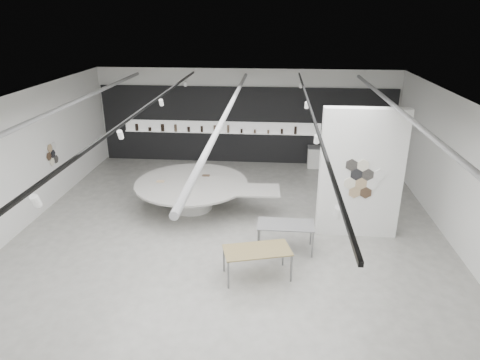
# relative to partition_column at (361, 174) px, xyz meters

# --- Properties ---
(room) EXTENTS (12.02, 14.02, 3.82)m
(room) POSITION_rel_partition_column_xyz_m (-3.59, -1.00, 0.27)
(room) COLOR #A09E97
(room) RESTS_ON ground
(back_wall_display) EXTENTS (11.80, 0.27, 3.10)m
(back_wall_display) POSITION_rel_partition_column_xyz_m (-3.58, 5.94, -0.26)
(back_wall_display) COLOR black
(back_wall_display) RESTS_ON ground
(partition_column) EXTENTS (2.20, 0.38, 3.60)m
(partition_column) POSITION_rel_partition_column_xyz_m (0.00, 0.00, 0.00)
(partition_column) COLOR white
(partition_column) RESTS_ON ground
(display_island) EXTENTS (4.60, 3.65, 0.90)m
(display_island) POSITION_rel_partition_column_xyz_m (-4.82, 1.26, -1.21)
(display_island) COLOR white
(display_island) RESTS_ON ground
(sample_table_wood) EXTENTS (1.70, 1.15, 0.73)m
(sample_table_wood) POSITION_rel_partition_column_xyz_m (-2.66, -2.34, -1.13)
(sample_table_wood) COLOR olive
(sample_table_wood) RESTS_ON ground
(sample_table_stone) EXTENTS (1.47, 0.74, 0.75)m
(sample_table_stone) POSITION_rel_partition_column_xyz_m (-1.98, -1.05, -1.11)
(sample_table_stone) COLOR slate
(sample_table_stone) RESTS_ON ground
(kitchen_counter) EXTENTS (1.49, 0.60, 1.17)m
(kitchen_counter) POSITION_rel_partition_column_xyz_m (-0.26, 5.51, -1.38)
(kitchen_counter) COLOR white
(kitchen_counter) RESTS_ON ground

